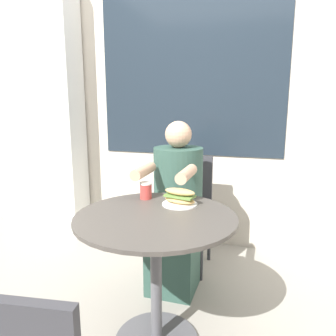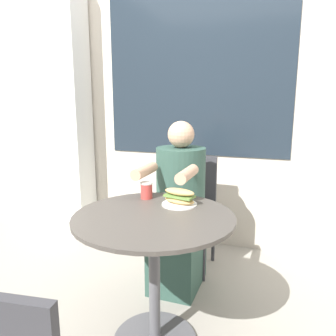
# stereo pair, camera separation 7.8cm
# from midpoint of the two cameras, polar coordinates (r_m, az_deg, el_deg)

# --- Properties ---
(storefront_wall) EXTENTS (8.00, 0.09, 2.80)m
(storefront_wall) POSITION_cam_midpoint_polar(r_m,az_deg,el_deg) (2.92, 5.84, 13.70)
(storefront_wall) COLOR beige
(storefront_wall) RESTS_ON ground_plane
(lattice_pillar) EXTENTS (0.28, 0.28, 2.40)m
(lattice_pillar) POSITION_cam_midpoint_polar(r_m,az_deg,el_deg) (3.24, -18.29, 9.37)
(lattice_pillar) COLOR silver
(lattice_pillar) RESTS_ON ground_plane
(cafe_table) EXTENTS (0.83, 0.83, 0.73)m
(cafe_table) POSITION_cam_midpoint_polar(r_m,az_deg,el_deg) (1.75, -3.42, -13.99)
(cafe_table) COLOR #47423D
(cafe_table) RESTS_ON ground_plane
(diner_chair) EXTENTS (0.39, 0.39, 0.87)m
(diner_chair) POSITION_cam_midpoint_polar(r_m,az_deg,el_deg) (2.61, 2.65, -5.62)
(diner_chair) COLOR #333338
(diner_chair) RESTS_ON ground_plane
(seated_diner) EXTENTS (0.34, 0.61, 1.17)m
(seated_diner) POSITION_cam_midpoint_polar(r_m,az_deg,el_deg) (2.30, 0.51, -8.46)
(seated_diner) COLOR #2D4C42
(seated_diner) RESTS_ON ground_plane
(sandwich_on_plate) EXTENTS (0.20, 0.20, 0.09)m
(sandwich_on_plate) POSITION_cam_midpoint_polar(r_m,az_deg,el_deg) (1.82, 0.84, -5.20)
(sandwich_on_plate) COLOR white
(sandwich_on_plate) RESTS_ON cafe_table
(drink_cup) EXTENTS (0.07, 0.07, 0.10)m
(drink_cup) POSITION_cam_midpoint_polar(r_m,az_deg,el_deg) (1.94, -5.02, -3.92)
(drink_cup) COLOR #B73D38
(drink_cup) RESTS_ON cafe_table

